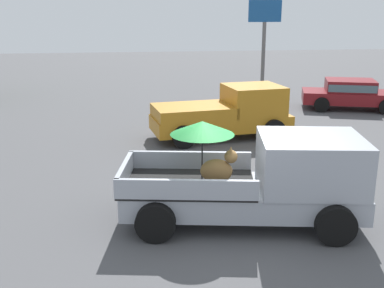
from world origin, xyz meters
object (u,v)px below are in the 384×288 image
at_px(pickup_truck_red, 227,113).
at_px(motel_sign, 264,34).
at_px(pickup_truck_main, 264,179).
at_px(parked_sedan_near, 351,93).

height_order(pickup_truck_red, motel_sign, motel_sign).
relative_size(pickup_truck_red, motel_sign, 1.06).
bearing_deg(motel_sign, pickup_truck_main, -105.39).
distance_m(pickup_truck_red, parked_sedan_near, 7.59).
height_order(pickup_truck_main, motel_sign, motel_sign).
relative_size(pickup_truck_main, pickup_truck_red, 1.06).
xyz_separation_m(pickup_truck_main, motel_sign, (3.03, 11.00, 2.38)).
xyz_separation_m(pickup_truck_main, parked_sedan_near, (7.10, 10.86, -0.23)).
distance_m(pickup_truck_main, motel_sign, 11.66).
xyz_separation_m(parked_sedan_near, motel_sign, (-4.07, 0.15, 2.61)).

